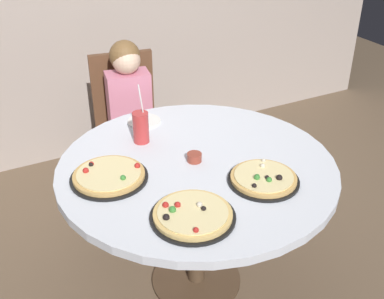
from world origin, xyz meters
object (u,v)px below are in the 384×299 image
at_px(pizza_veggie, 192,215).
at_px(pizza_cheese, 264,179).
at_px(diner_child, 134,138).
at_px(pizza_pepperoni, 109,176).
at_px(plate_small, 144,121).
at_px(sauce_bowl, 194,158).
at_px(soda_cup, 141,127).
at_px(chair_wooden, 127,119).
at_px(dining_table, 197,179).

distance_m(pizza_veggie, pizza_cheese, 0.40).
relative_size(diner_child, pizza_cheese, 3.42).
distance_m(pizza_cheese, pizza_pepperoni, 0.68).
xyz_separation_m(pizza_pepperoni, plate_small, (0.35, 0.44, -0.01)).
bearing_deg(pizza_cheese, sauce_bowl, 123.29).
relative_size(pizza_cheese, sauce_bowl, 4.52).
height_order(pizza_veggie, soda_cup, soda_cup).
bearing_deg(sauce_bowl, chair_wooden, 88.90).
bearing_deg(pizza_veggie, sauce_bowl, 61.88).
bearing_deg(plate_small, pizza_cheese, -72.42).
bearing_deg(pizza_veggie, soda_cup, 85.25).
bearing_deg(sauce_bowl, diner_child, 90.64).
height_order(chair_wooden, pizza_veggie, chair_wooden).
relative_size(pizza_pepperoni, plate_small, 1.92).
height_order(pizza_cheese, sauce_bowl, pizza_cheese).
bearing_deg(pizza_cheese, pizza_pepperoni, 150.84).
relative_size(pizza_veggie, pizza_cheese, 1.08).
xyz_separation_m(chair_wooden, diner_child, (-0.03, -0.18, -0.05)).
bearing_deg(pizza_pepperoni, sauce_bowl, -5.45).
xyz_separation_m(soda_cup, sauce_bowl, (0.15, -0.29, -0.06)).
xyz_separation_m(chair_wooden, sauce_bowl, (-0.02, -0.98, 0.24)).
xyz_separation_m(chair_wooden, pizza_pepperoni, (-0.42, -0.94, 0.24)).
bearing_deg(diner_child, soda_cup, -105.05).
relative_size(diner_child, plate_small, 6.01).
xyz_separation_m(chair_wooden, plate_small, (-0.07, -0.50, 0.22)).
relative_size(chair_wooden, soda_cup, 3.09).
xyz_separation_m(dining_table, soda_cup, (-0.15, 0.31, 0.17)).
bearing_deg(chair_wooden, pizza_pepperoni, -114.09).
distance_m(chair_wooden, pizza_cheese, 1.31).
height_order(diner_child, pizza_veggie, diner_child).
bearing_deg(dining_table, diner_child, 90.87).
height_order(pizza_pepperoni, sauce_bowl, pizza_pepperoni).
bearing_deg(diner_child, pizza_veggie, -99.30).
bearing_deg(soda_cup, pizza_pepperoni, -135.67).
relative_size(dining_table, sauce_bowl, 18.66).
xyz_separation_m(pizza_pepperoni, sauce_bowl, (0.40, -0.04, 0.00)).
height_order(diner_child, pizza_cheese, diner_child).
xyz_separation_m(diner_child, pizza_pepperoni, (-0.39, -0.76, 0.28)).
relative_size(dining_table, diner_child, 1.21).
height_order(dining_table, diner_child, diner_child).
xyz_separation_m(pizza_veggie, pizza_cheese, (0.39, 0.08, 0.00)).
xyz_separation_m(pizza_cheese, plate_small, (-0.25, 0.78, -0.01)).
xyz_separation_m(pizza_veggie, plate_small, (0.15, 0.86, -0.01)).
relative_size(pizza_veggie, sauce_bowl, 4.88).
height_order(diner_child, soda_cup, diner_child).
bearing_deg(plate_small, diner_child, 82.07).
bearing_deg(pizza_veggie, pizza_pepperoni, 115.76).
height_order(pizza_veggie, pizza_pepperoni, pizza_veggie).
relative_size(pizza_pepperoni, soda_cup, 1.12).
height_order(chair_wooden, plate_small, chair_wooden).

